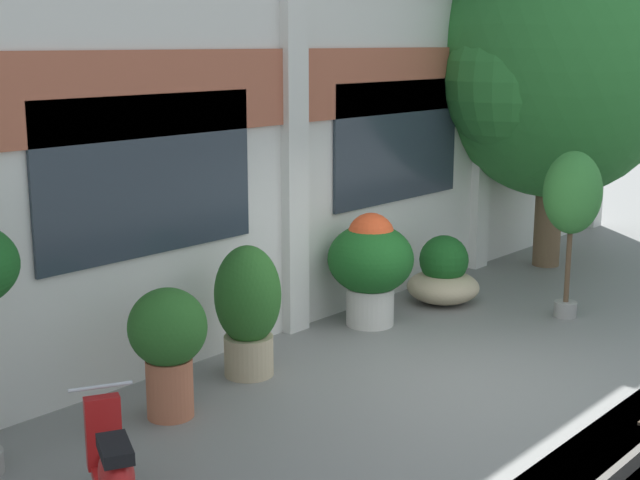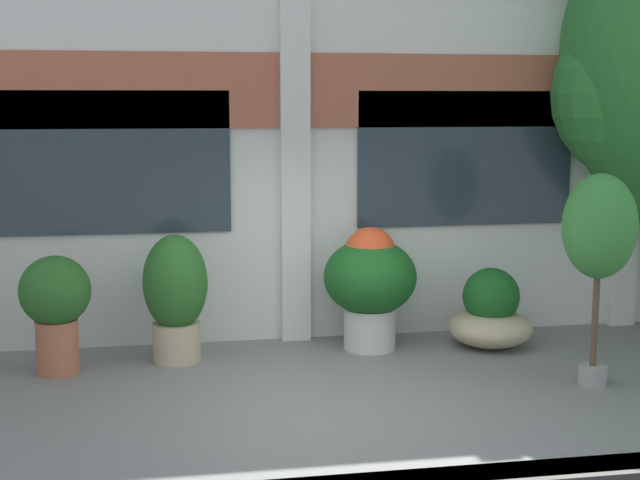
{
  "view_description": "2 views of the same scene",
  "coord_description": "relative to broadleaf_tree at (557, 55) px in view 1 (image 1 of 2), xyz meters",
  "views": [
    {
      "loc": [
        -8.0,
        -4.95,
        3.63
      ],
      "look_at": [
        -0.41,
        1.75,
        1.37
      ],
      "focal_mm": 50.0,
      "sensor_mm": 36.0,
      "label": 1
    },
    {
      "loc": [
        -1.6,
        -8.26,
        2.98
      ],
      "look_at": [
        0.05,
        1.05,
        1.5
      ],
      "focal_mm": 50.0,
      "sensor_mm": 36.0,
      "label": 2
    }
  ],
  "objects": [
    {
      "name": "ground_plane",
      "position": [
        -5.26,
        -1.75,
        -3.43
      ],
      "size": [
        80.0,
        80.0,
        0.0
      ],
      "primitive_type": "plane",
      "color": "slate"
    },
    {
      "name": "apartment_facade",
      "position": [
        -5.26,
        1.08,
        0.09
      ],
      "size": [
        17.97,
        0.64,
        7.05
      ],
      "color": "silver",
      "rests_on": "ground"
    },
    {
      "name": "broadleaf_tree",
      "position": [
        0.0,
        0.0,
        0.0
      ],
      "size": [
        4.28,
        4.08,
        5.93
      ],
      "color": "brown",
      "rests_on": "ground"
    },
    {
      "name": "potted_plant_fluted_column",
      "position": [
        -4.44,
        0.21,
        -2.58
      ],
      "size": [
        1.12,
        1.12,
        1.49
      ],
      "color": "beige",
      "rests_on": "ground"
    },
    {
      "name": "potted_plant_ribbed_drum",
      "position": [
        -6.76,
        0.1,
        -2.63
      ],
      "size": [
        0.74,
        0.74,
        1.48
      ],
      "color": "tan",
      "rests_on": "ground"
    },
    {
      "name": "potted_plant_wide_bowl",
      "position": [
        -2.97,
        0.06,
        -3.04
      ],
      "size": [
        1.03,
        1.03,
        0.97
      ],
      "color": "tan",
      "rests_on": "ground"
    },
    {
      "name": "potted_plant_terracotta_small",
      "position": [
        -2.44,
        -1.56,
        -1.78
      ],
      "size": [
        0.76,
        0.76,
        2.25
      ],
      "color": "gray",
      "rests_on": "ground"
    },
    {
      "name": "potted_plant_stone_basin",
      "position": [
        -8.06,
        -0.13,
        -2.64
      ],
      "size": [
        0.78,
        0.78,
        1.31
      ],
      "color": "#B76647",
      "rests_on": "ground"
    },
    {
      "name": "scooter_near_curb",
      "position": [
        -9.65,
        -1.41,
        -2.99
      ],
      "size": [
        0.77,
        1.27,
        0.98
      ],
      "rotation": [
        0.0,
        0.0,
        1.1
      ],
      "color": "black",
      "rests_on": "ground"
    }
  ]
}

